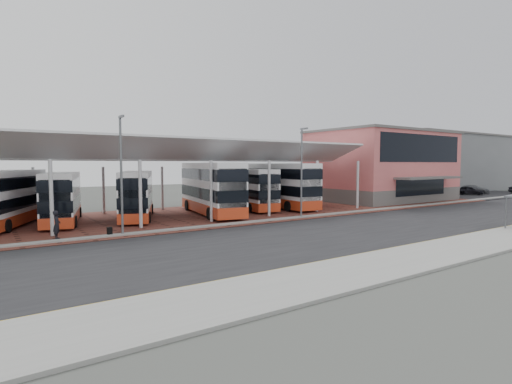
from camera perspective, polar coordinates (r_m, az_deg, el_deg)
ground at (r=30.61m, az=11.39°, el=-5.21°), size 140.00×140.00×0.00m
road at (r=29.93m, az=12.77°, el=-5.41°), size 120.00×14.00×0.02m
forecourt at (r=41.74m, az=0.42°, el=-2.64°), size 72.00×16.00×0.06m
sidewalk at (r=25.29m, az=26.32°, el=-7.33°), size 120.00×4.00×0.14m
north_kerb at (r=35.15m, az=4.10°, el=-3.84°), size 120.00×0.80×0.14m
carpark_surface at (r=72.84m, az=30.18°, el=-0.33°), size 22.00×10.00×0.08m
yellow_line_near at (r=26.30m, az=22.48°, el=-6.89°), size 120.00×0.12×0.01m
yellow_line_far at (r=26.46m, az=21.93°, el=-6.81°), size 120.00×0.12×0.01m
canopy at (r=38.33m, az=-10.29°, el=5.34°), size 37.00×11.63×7.07m
terminal at (r=56.75m, az=17.56°, el=3.62°), size 18.40×14.40×9.25m
warehouse at (r=83.00m, az=22.72°, el=3.90°), size 30.50×20.50×10.25m
lamp_west at (r=28.35m, az=-18.68°, el=2.79°), size 0.16×0.90×8.07m
lamp_east at (r=36.16m, az=6.54°, el=3.19°), size 0.16×0.90×8.07m
bus_0 at (r=36.27m, az=-31.94°, el=-0.78°), size 6.42×10.61×4.34m
bus_1 at (r=36.28m, az=-25.97°, el=-0.76°), size 4.58×10.24×4.11m
bus_2 at (r=36.84m, az=-16.64°, el=-0.42°), size 5.89×10.22×4.15m
bus_3 at (r=38.48m, az=-6.44°, el=0.48°), size 4.83×12.25×4.93m
bus_4 at (r=42.73m, az=-1.29°, el=0.43°), size 3.91×10.66×4.29m
bus_5 at (r=44.26m, az=3.27°, el=0.92°), size 3.62×11.99×4.87m
pedestrian at (r=28.56m, az=-26.57°, el=-4.22°), size 0.62×0.77×1.84m
suitcase at (r=28.72m, az=-20.18°, el=-5.29°), size 0.33×0.23×0.56m
carpark_car_a at (r=70.65m, az=28.23°, el=0.20°), size 2.94×4.28×1.35m
carpark_car_b at (r=74.38m, az=28.69°, el=0.34°), size 3.27×4.90×1.32m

